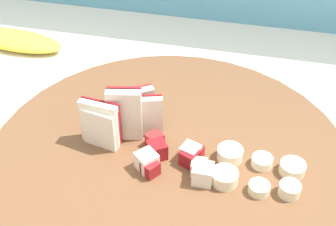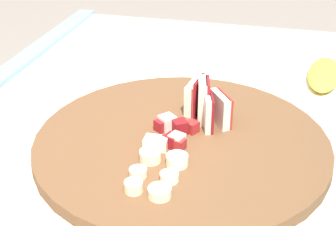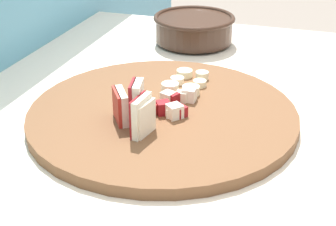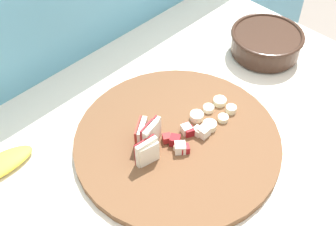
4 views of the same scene
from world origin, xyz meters
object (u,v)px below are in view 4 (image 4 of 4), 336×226
(cutting_board, at_px, (177,141))
(apple_wedge_fan, at_px, (147,141))
(banana_slice_rows, at_px, (213,114))
(ceramic_bowl, at_px, (266,42))
(apple_dice_pile, at_px, (186,137))

(cutting_board, relative_size, apple_wedge_fan, 4.65)
(cutting_board, relative_size, banana_slice_rows, 4.25)
(cutting_board, xyz_separation_m, ceramic_bowl, (0.37, 0.05, 0.03))
(cutting_board, xyz_separation_m, banana_slice_rows, (0.10, -0.01, 0.02))
(cutting_board, height_order, banana_slice_rows, banana_slice_rows)
(ceramic_bowl, bearing_deg, cutting_board, -172.44)
(cutting_board, height_order, apple_dice_pile, apple_dice_pile)
(banana_slice_rows, bearing_deg, ceramic_bowl, 12.28)
(apple_dice_pile, height_order, banana_slice_rows, apple_dice_pile)
(apple_wedge_fan, height_order, banana_slice_rows, apple_wedge_fan)
(apple_dice_pile, xyz_separation_m, ceramic_bowl, (0.36, 0.06, 0.01))
(apple_wedge_fan, height_order, apple_dice_pile, apple_wedge_fan)
(apple_wedge_fan, height_order, ceramic_bowl, apple_wedge_fan)
(apple_wedge_fan, distance_m, apple_dice_pile, 0.08)
(cutting_board, distance_m, banana_slice_rows, 0.10)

